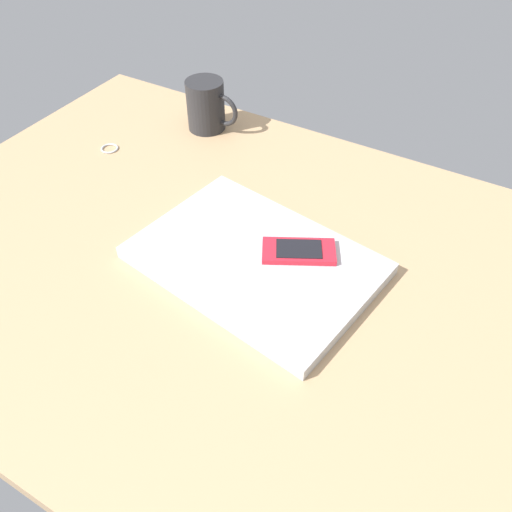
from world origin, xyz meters
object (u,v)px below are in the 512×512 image
(laptop_closed, at_px, (256,261))
(key_ring, at_px, (110,149))
(coffee_mug, at_px, (207,105))
(cell_phone_on_laptop, at_px, (299,251))

(laptop_closed, distance_m, key_ring, 0.42)
(laptop_closed, distance_m, coffee_mug, 0.41)
(laptop_closed, height_order, coffee_mug, coffee_mug)
(laptop_closed, relative_size, key_ring, 10.41)
(cell_phone_on_laptop, distance_m, coffee_mug, 0.42)
(cell_phone_on_laptop, height_order, key_ring, cell_phone_on_laptop)
(key_ring, distance_m, coffee_mug, 0.21)
(laptop_closed, bearing_deg, cell_phone_on_laptop, 44.36)
(cell_phone_on_laptop, distance_m, key_ring, 0.47)
(laptop_closed, xyz_separation_m, coffee_mug, (-0.28, 0.29, 0.04))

